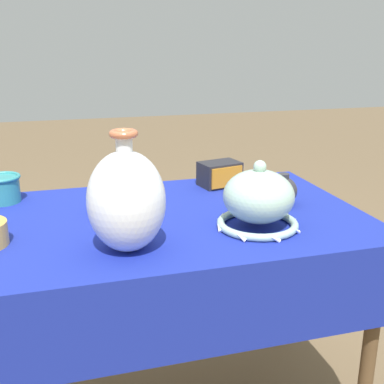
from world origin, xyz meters
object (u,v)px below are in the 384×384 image
(vase_dome_bell, at_px, (258,201))
(vase_tall_bulbous, at_px, (126,201))
(cup_wide_teal, at_px, (2,188))
(cup_wide_rose, at_px, (114,198))
(jar_round_charcoal, at_px, (283,190))
(mosaic_tile_box, at_px, (220,174))

(vase_dome_bell, bearing_deg, vase_tall_bulbous, -172.06)
(vase_tall_bulbous, distance_m, cup_wide_teal, 0.60)
(vase_dome_bell, relative_size, cup_wide_rose, 2.15)
(jar_round_charcoal, height_order, cup_wide_rose, jar_round_charcoal)
(vase_dome_bell, height_order, mosaic_tile_box, vase_dome_bell)
(vase_tall_bulbous, xyz_separation_m, cup_wide_teal, (-0.34, 0.49, -0.08))
(vase_dome_bell, relative_size, jar_round_charcoal, 2.35)
(vase_dome_bell, height_order, jar_round_charcoal, vase_dome_bell)
(vase_dome_bell, bearing_deg, cup_wide_rose, 148.89)
(mosaic_tile_box, distance_m, cup_wide_teal, 0.75)
(cup_wide_rose, xyz_separation_m, cup_wide_teal, (-0.34, 0.21, -0.00))
(jar_round_charcoal, bearing_deg, cup_wide_rose, 173.51)
(vase_dome_bell, relative_size, mosaic_tile_box, 1.52)
(vase_tall_bulbous, relative_size, mosaic_tile_box, 1.92)
(vase_dome_bell, xyz_separation_m, cup_wide_teal, (-0.71, 0.44, -0.03))
(vase_tall_bulbous, bearing_deg, jar_round_charcoal, 22.27)
(cup_wide_rose, relative_size, cup_wide_teal, 0.92)
(vase_dome_bell, xyz_separation_m, cup_wide_rose, (-0.38, 0.23, -0.03))
(vase_dome_bell, distance_m, cup_wide_rose, 0.44)
(vase_tall_bulbous, distance_m, mosaic_tile_box, 0.63)
(mosaic_tile_box, relative_size, cup_wide_teal, 1.30)
(vase_tall_bulbous, bearing_deg, cup_wide_teal, 124.67)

